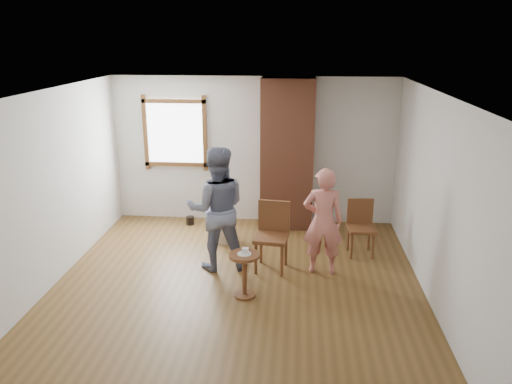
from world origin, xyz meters
TOP-DOWN VIEW (x-y plane):
  - ground at (0.00, 0.00)m, footprint 5.50×5.50m
  - room_shell at (-0.06, 0.61)m, footprint 5.04×5.52m
  - brick_chimney at (0.60, 2.50)m, footprint 0.90×0.50m
  - stoneware_crock at (-0.40, 1.70)m, footprint 0.43×0.43m
  - dark_pot at (-1.12, 2.40)m, footprint 0.19×0.19m
  - dining_chair_left at (0.44, 0.79)m, footprint 0.52×0.52m
  - dining_chair_right at (1.78, 1.41)m, footprint 0.43×0.43m
  - side_table at (0.13, -0.09)m, footprint 0.40×0.40m
  - cake_plate at (0.13, -0.09)m, footprint 0.18×0.18m
  - cake_slice at (0.14, -0.09)m, footprint 0.08×0.07m
  - man at (-0.35, 0.74)m, footprint 0.99×0.84m
  - person_pink at (1.16, 0.70)m, footprint 0.57×0.38m

SIDE VIEW (x-z plane):
  - ground at x=0.00m, z-range 0.00..0.00m
  - dark_pot at x=-1.12m, z-range 0.00..0.15m
  - stoneware_crock at x=-0.40m, z-range 0.00..0.46m
  - side_table at x=0.13m, z-range 0.10..0.70m
  - dining_chair_right at x=1.78m, z-range 0.05..0.91m
  - dining_chair_left at x=0.44m, z-range 0.06..1.05m
  - cake_plate at x=0.13m, z-range 0.60..0.61m
  - cake_slice at x=0.14m, z-range 0.61..0.67m
  - person_pink at x=1.16m, z-range 0.00..1.55m
  - man at x=-0.35m, z-range 0.00..1.81m
  - brick_chimney at x=0.60m, z-range 0.00..2.60m
  - room_shell at x=-0.06m, z-range 0.50..3.12m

